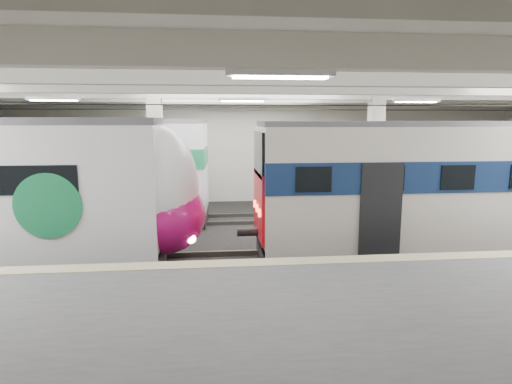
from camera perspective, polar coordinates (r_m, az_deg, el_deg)
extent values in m
cube|color=black|center=(13.17, -1.10, -9.58)|extent=(36.00, 24.00, 0.10)
cube|color=silver|center=(12.51, -1.18, 15.43)|extent=(36.00, 24.00, 0.20)
cube|color=beige|center=(22.48, -3.21, 5.66)|extent=(30.00, 0.10, 5.50)
cube|color=beige|center=(3.01, 15.55, -20.99)|extent=(30.00, 0.10, 5.50)
cube|color=#505053|center=(7.05, 3.55, -22.28)|extent=(30.00, 7.00, 1.10)
cube|color=#C0B787|center=(9.74, 0.46, -9.36)|extent=(30.00, 0.50, 0.02)
cube|color=beige|center=(15.61, -13.11, 3.72)|extent=(0.50, 0.50, 5.50)
cube|color=beige|center=(16.60, 15.50, 3.96)|extent=(0.50, 0.50, 5.50)
cube|color=beige|center=(12.49, -1.18, 14.06)|extent=(30.00, 18.00, 0.50)
cube|color=#59544C|center=(13.13, -1.10, -9.04)|extent=(30.00, 1.52, 0.16)
cube|color=#59544C|center=(18.42, -2.50, -3.60)|extent=(30.00, 1.52, 0.16)
cylinder|color=black|center=(12.45, -1.17, 11.54)|extent=(30.00, 0.03, 0.03)
cylinder|color=black|center=(17.94, -2.60, 10.92)|extent=(30.00, 0.03, 0.03)
cube|color=white|center=(10.48, -0.27, 13.13)|extent=(26.00, 8.40, 0.12)
ellipsoid|color=white|center=(12.65, -12.49, 0.46)|extent=(2.15, 2.65, 3.56)
ellipsoid|color=#B30E62|center=(12.78, -11.83, -3.07)|extent=(2.28, 2.70, 2.18)
cylinder|color=#18864B|center=(11.98, -26.02, -1.67)|extent=(1.68, 0.06, 1.68)
cube|color=silver|center=(14.72, 25.72, 0.88)|extent=(12.58, 2.76, 3.58)
cube|color=navy|center=(14.67, 25.85, 2.54)|extent=(12.62, 2.82, 0.87)
cube|color=#B90C17|center=(12.72, 0.40, -1.68)|extent=(0.08, 2.35, 1.97)
cube|color=black|center=(12.52, 0.40, 5.09)|extent=(0.08, 2.21, 1.29)
cube|color=#4C4C51|center=(14.59, 26.26, 8.17)|extent=(12.58, 2.15, 0.16)
cube|color=black|center=(15.10, 25.19, -6.41)|extent=(12.58, 1.93, 0.70)
cube|color=white|center=(19.32, -26.99, 2.73)|extent=(13.53, 3.28, 3.64)
cube|color=#18864B|center=(19.28, -27.10, 4.14)|extent=(13.57, 3.34, 0.77)
cube|color=#4C4C51|center=(19.23, -27.42, 8.41)|extent=(13.51, 2.80, 0.16)
cube|color=black|center=(19.63, -26.55, -3.13)|extent=(13.52, 3.00, 0.60)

